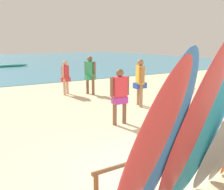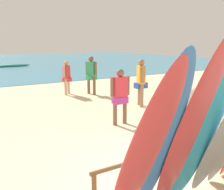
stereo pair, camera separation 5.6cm
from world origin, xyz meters
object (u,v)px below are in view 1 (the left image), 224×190
object	(u,v)px
beachgoer_midbeach	(140,79)
surfboard_rack	(183,152)
surfboard_teal_3	(201,138)
beachgoer_strolling	(120,93)
beachgoer_by_water	(65,75)
beachgoer_photographing	(90,73)
surfboard_red_0	(145,156)
beach_chair_red	(217,108)
surfboard_red_2	(191,133)
distant_boat	(10,66)
surfboard_blue_1	(160,145)
beach_chair_striped	(192,100)
beach_chair_blue	(178,106)

from	to	relation	value
beachgoer_midbeach	surfboard_rack	bearing A→B (deg)	-7.25
surfboard_teal_3	beachgoer_strolling	xyz separation A→B (m)	(1.23, 3.82, -0.17)
surfboard_rack	beachgoer_by_water	distance (m)	8.12
beachgoer_strolling	beachgoer_photographing	distance (m)	4.54
surfboard_red_0	beach_chair_red	world-z (taller)	surfboard_red_0
surfboard_teal_3	beachgoer_by_water	size ratio (longest dim) A/B	1.51
surfboard_red_0	surfboard_red_2	world-z (taller)	surfboard_red_2
surfboard_red_2	distant_boat	size ratio (longest dim) A/B	0.75
beachgoer_strolling	surfboard_blue_1	bearing A→B (deg)	66.81
beachgoer_strolling	beachgoer_by_water	distance (m)	4.91
beachgoer_photographing	beach_chair_striped	world-z (taller)	beachgoer_photographing
surfboard_teal_3	distant_boat	size ratio (longest dim) A/B	0.67
surfboard_red_0	beach_chair_striped	bearing A→B (deg)	34.21
surfboard_blue_1	beachgoer_by_water	distance (m)	9.02
surfboard_red_0	surfboard_teal_3	distance (m)	1.04
surfboard_teal_3	distant_boat	distance (m)	24.12
beach_chair_striped	distant_boat	xyz separation A→B (m)	(-2.17, 20.48, -0.31)
surfboard_rack	beach_chair_blue	size ratio (longest dim) A/B	4.17
surfboard_red_0	surfboard_blue_1	xyz separation A→B (m)	(0.30, 0.10, 0.03)
surfboard_blue_1	surfboard_red_2	size ratio (longest dim) A/B	0.94
beachgoer_photographing	beach_chair_red	bearing A→B (deg)	171.97
surfboard_teal_3	beach_chair_striped	world-z (taller)	surfboard_teal_3
surfboard_red_2	beachgoer_midbeach	size ratio (longest dim) A/B	1.50
surfboard_blue_1	beachgoer_midbeach	world-z (taller)	surfboard_blue_1
beach_chair_striped	surfboard_blue_1	bearing A→B (deg)	-150.32
surfboard_red_2	beachgoer_strolling	distance (m)	4.19
surfboard_rack	beach_chair_striped	distance (m)	4.55
distant_boat	beachgoer_midbeach	bearing A→B (deg)	-86.16
surfboard_red_0	beach_chair_striped	distance (m)	6.24
surfboard_teal_3	beachgoer_by_water	distance (m)	8.86
beach_chair_blue	surfboard_blue_1	bearing A→B (deg)	-117.74
surfboard_rack	distant_boat	bearing A→B (deg)	86.66
surfboard_red_2	beachgoer_midbeach	bearing A→B (deg)	53.13
beachgoer_photographing	beach_chair_striped	bearing A→B (deg)	176.80
surfboard_rack	surfboard_teal_3	bearing A→B (deg)	-123.36
surfboard_red_2	beachgoer_strolling	xyz separation A→B (m)	(1.51, 3.89, -0.31)
surfboard_red_0	beachgoer_midbeach	xyz separation A→B (m)	(4.10, 5.36, -0.13)
beachgoer_midbeach	surfboard_red_0	bearing A→B (deg)	-14.82
surfboard_blue_1	distant_boat	world-z (taller)	surfboard_blue_1
surfboard_blue_1	surfboard_red_0	bearing A→B (deg)	-158.75
surfboard_rack	surfboard_red_0	distance (m)	1.78
beachgoer_photographing	beach_chair_blue	size ratio (longest dim) A/B	2.10
beachgoer_strolling	beach_chair_striped	distance (m)	2.80
surfboard_rack	beachgoer_strolling	bearing A→B (deg)	75.99
surfboard_teal_3	beachgoer_strolling	bearing A→B (deg)	77.58
surfboard_rack	beach_chair_blue	bearing A→B (deg)	45.39
beach_chair_blue	surfboard_teal_3	bearing A→B (deg)	-111.52
distant_boat	beach_chair_blue	bearing A→B (deg)	-86.84
surfboard_red_2	surfboard_teal_3	bearing A→B (deg)	8.91
beach_chair_red	beach_chair_blue	bearing A→B (deg)	132.55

